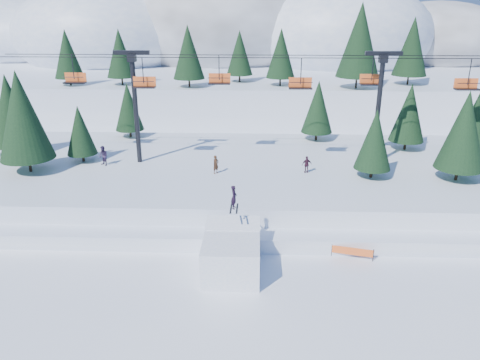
{
  "coord_description": "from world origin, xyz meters",
  "views": [
    {
      "loc": [
        2.15,
        -24.02,
        16.31
      ],
      "look_at": [
        1.02,
        6.0,
        5.2
      ],
      "focal_mm": 35.0,
      "sensor_mm": 36.0,
      "label": 1
    }
  ],
  "objects_px": {
    "chairlift": "(257,90)",
    "banner_far": "(379,242)",
    "banner_near": "(352,251)",
    "jump_kicker": "(232,254)"
  },
  "relations": [
    {
      "from": "banner_near",
      "to": "banner_far",
      "type": "distance_m",
      "value": 2.62
    },
    {
      "from": "chairlift",
      "to": "banner_far",
      "type": "relative_size",
      "value": 16.27
    },
    {
      "from": "jump_kicker",
      "to": "banner_far",
      "type": "distance_m",
      "value": 10.99
    },
    {
      "from": "chairlift",
      "to": "banner_far",
      "type": "xyz_separation_m",
      "value": [
        8.87,
        -11.86,
        -8.78
      ]
    },
    {
      "from": "chairlift",
      "to": "banner_near",
      "type": "bearing_deg",
      "value": -63.32
    },
    {
      "from": "banner_far",
      "to": "jump_kicker",
      "type": "bearing_deg",
      "value": -161.2
    },
    {
      "from": "chairlift",
      "to": "banner_far",
      "type": "height_order",
      "value": "chairlift"
    },
    {
      "from": "jump_kicker",
      "to": "chairlift",
      "type": "distance_m",
      "value": 17.41
    },
    {
      "from": "chairlift",
      "to": "banner_near",
      "type": "distance_m",
      "value": 17.33
    },
    {
      "from": "jump_kicker",
      "to": "banner_near",
      "type": "relative_size",
      "value": 1.97
    }
  ]
}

